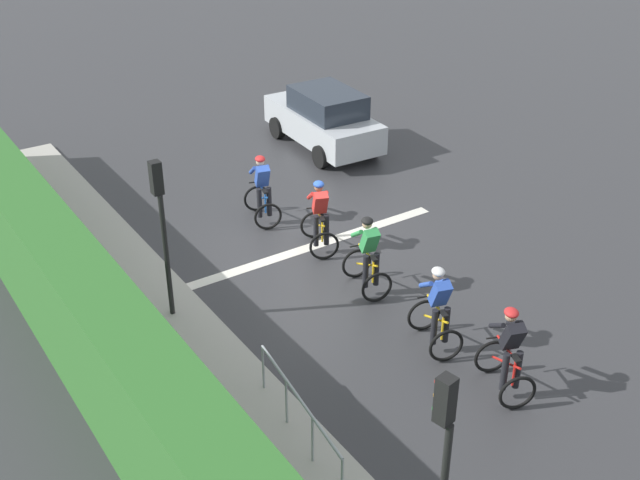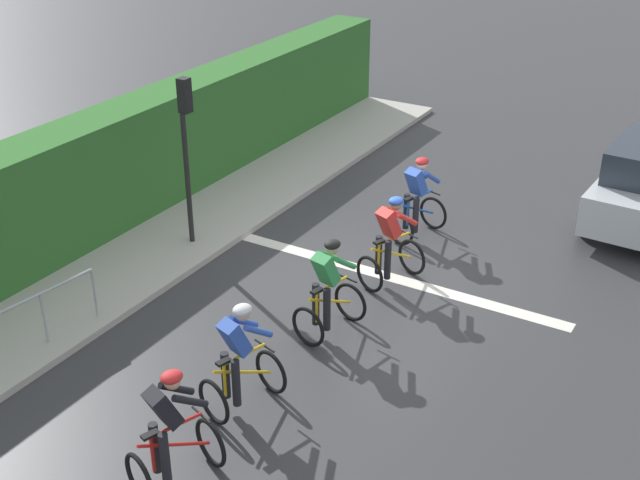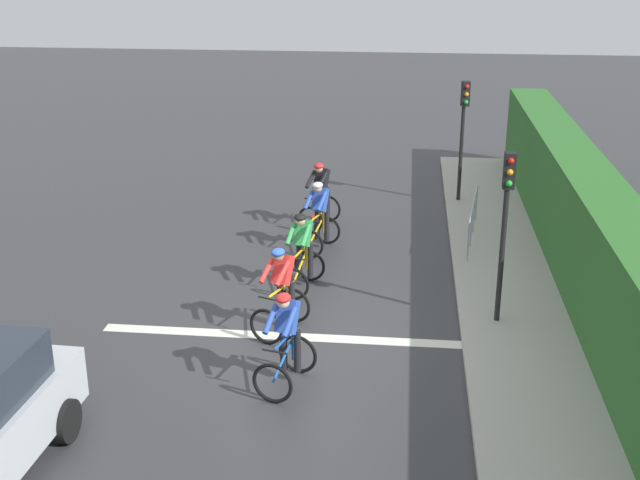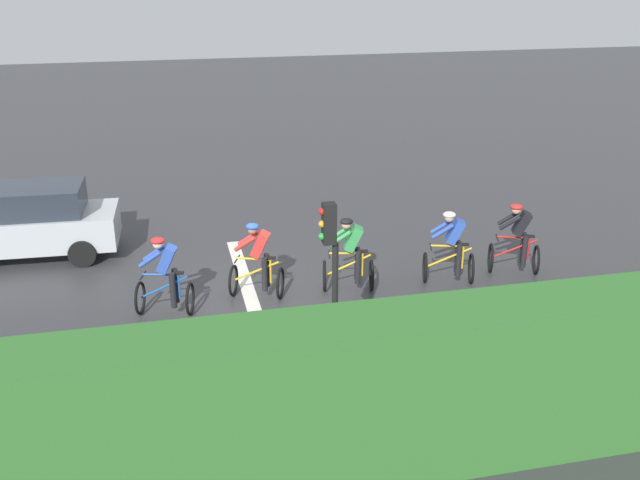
{
  "view_description": "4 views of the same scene",
  "coord_description": "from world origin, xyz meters",
  "px_view_note": "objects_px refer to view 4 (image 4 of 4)",
  "views": [
    {
      "loc": [
        8.57,
        13.51,
        9.15
      ],
      "look_at": [
        0.64,
        1.56,
        1.11
      ],
      "focal_mm": 45.14,
      "sensor_mm": 36.0,
      "label": 1
    },
    {
      "loc": [
        -5.77,
        12.11,
        7.52
      ],
      "look_at": [
        0.7,
        1.16,
        1.02
      ],
      "focal_mm": 46.79,
      "sensor_mm": 36.0,
      "label": 2
    },
    {
      "loc": [
        1.95,
        -13.17,
        6.79
      ],
      "look_at": [
        0.32,
        1.83,
        1.24
      ],
      "focal_mm": 46.13,
      "sensor_mm": 36.0,
      "label": 3
    },
    {
      "loc": [
        13.57,
        -1.57,
        6.73
      ],
      "look_at": [
        -0.74,
        1.73,
        0.96
      ],
      "focal_mm": 40.25,
      "sensor_mm": 36.0,
      "label": 4
    }
  ],
  "objects_px": {
    "cyclist_lead": "(517,240)",
    "cyclist_second": "(451,249)",
    "pedestrian_railing_kerbside": "(573,320)",
    "cyclist_fourth": "(258,262)",
    "cyclist_trailing": "(165,278)",
    "traffic_light_near_crossing": "(331,272)",
    "cyclist_mid": "(350,256)",
    "car_silver": "(31,222)"
  },
  "relations": [
    {
      "from": "cyclist_lead",
      "to": "cyclist_second",
      "type": "distance_m",
      "value": 1.67
    },
    {
      "from": "pedestrian_railing_kerbside",
      "to": "cyclist_fourth",
      "type": "bearing_deg",
      "value": -126.46
    },
    {
      "from": "cyclist_trailing",
      "to": "traffic_light_near_crossing",
      "type": "bearing_deg",
      "value": 35.41
    },
    {
      "from": "cyclist_mid",
      "to": "cyclist_trailing",
      "type": "xyz_separation_m",
      "value": [
        0.25,
        -3.9,
        0.0
      ]
    },
    {
      "from": "car_silver",
      "to": "cyclist_fourth",
      "type": "bearing_deg",
      "value": 55.22
    },
    {
      "from": "cyclist_fourth",
      "to": "pedestrian_railing_kerbside",
      "type": "bearing_deg",
      "value": 53.54
    },
    {
      "from": "cyclist_second",
      "to": "cyclist_trailing",
      "type": "bearing_deg",
      "value": -88.61
    },
    {
      "from": "cyclist_second",
      "to": "traffic_light_near_crossing",
      "type": "bearing_deg",
      "value": -44.37
    },
    {
      "from": "cyclist_second",
      "to": "cyclist_fourth",
      "type": "relative_size",
      "value": 1.0
    },
    {
      "from": "pedestrian_railing_kerbside",
      "to": "traffic_light_near_crossing",
      "type": "bearing_deg",
      "value": -87.7
    },
    {
      "from": "cyclist_second",
      "to": "cyclist_trailing",
      "type": "relative_size",
      "value": 1.0
    },
    {
      "from": "cyclist_second",
      "to": "traffic_light_near_crossing",
      "type": "distance_m",
      "value": 5.39
    },
    {
      "from": "cyclist_fourth",
      "to": "cyclist_trailing",
      "type": "height_order",
      "value": "same"
    },
    {
      "from": "cyclist_lead",
      "to": "cyclist_fourth",
      "type": "distance_m",
      "value": 5.91
    },
    {
      "from": "cyclist_mid",
      "to": "pedestrian_railing_kerbside",
      "type": "xyz_separation_m",
      "value": [
        3.64,
        3.11,
        -0.03
      ]
    },
    {
      "from": "cyclist_mid",
      "to": "cyclist_fourth",
      "type": "relative_size",
      "value": 1.0
    },
    {
      "from": "cyclist_mid",
      "to": "traffic_light_near_crossing",
      "type": "distance_m",
      "value": 4.3
    },
    {
      "from": "cyclist_second",
      "to": "cyclist_mid",
      "type": "xyz_separation_m",
      "value": [
        -0.1,
        -2.27,
        0.0
      ]
    },
    {
      "from": "cyclist_trailing",
      "to": "cyclist_second",
      "type": "bearing_deg",
      "value": 91.39
    },
    {
      "from": "cyclist_mid",
      "to": "pedestrian_railing_kerbside",
      "type": "height_order",
      "value": "cyclist_mid"
    },
    {
      "from": "cyclist_trailing",
      "to": "cyclist_fourth",
      "type": "bearing_deg",
      "value": 100.94
    },
    {
      "from": "cyclist_second",
      "to": "cyclist_fourth",
      "type": "distance_m",
      "value": 4.26
    },
    {
      "from": "traffic_light_near_crossing",
      "to": "cyclist_lead",
      "type": "bearing_deg",
      "value": 126.14
    },
    {
      "from": "cyclist_fourth",
      "to": "cyclist_trailing",
      "type": "distance_m",
      "value": 1.96
    },
    {
      "from": "cyclist_fourth",
      "to": "traffic_light_near_crossing",
      "type": "bearing_deg",
      "value": 8.88
    },
    {
      "from": "cyclist_lead",
      "to": "car_silver",
      "type": "distance_m",
      "value": 11.41
    },
    {
      "from": "cyclist_fourth",
      "to": "car_silver",
      "type": "distance_m",
      "value": 6.02
    },
    {
      "from": "cyclist_second",
      "to": "pedestrian_railing_kerbside",
      "type": "height_order",
      "value": "cyclist_second"
    },
    {
      "from": "cyclist_trailing",
      "to": "car_silver",
      "type": "height_order",
      "value": "car_silver"
    },
    {
      "from": "cyclist_mid",
      "to": "traffic_light_near_crossing",
      "type": "height_order",
      "value": "traffic_light_near_crossing"
    },
    {
      "from": "pedestrian_railing_kerbside",
      "to": "cyclist_mid",
      "type": "bearing_deg",
      "value": -139.45
    },
    {
      "from": "cyclist_mid",
      "to": "car_silver",
      "type": "height_order",
      "value": "car_silver"
    },
    {
      "from": "cyclist_lead",
      "to": "cyclist_trailing",
      "type": "height_order",
      "value": "same"
    },
    {
      "from": "cyclist_trailing",
      "to": "traffic_light_near_crossing",
      "type": "xyz_separation_m",
      "value": [
        3.57,
        2.54,
        1.43
      ]
    },
    {
      "from": "cyclist_lead",
      "to": "cyclist_fourth",
      "type": "relative_size",
      "value": 1.0
    },
    {
      "from": "cyclist_second",
      "to": "traffic_light_near_crossing",
      "type": "relative_size",
      "value": 0.5
    },
    {
      "from": "cyclist_trailing",
      "to": "car_silver",
      "type": "relative_size",
      "value": 0.4
    },
    {
      "from": "cyclist_lead",
      "to": "traffic_light_near_crossing",
      "type": "relative_size",
      "value": 0.5
    },
    {
      "from": "cyclist_lead",
      "to": "pedestrian_railing_kerbside",
      "type": "distance_m",
      "value": 3.78
    },
    {
      "from": "cyclist_lead",
      "to": "cyclist_mid",
      "type": "xyz_separation_m",
      "value": [
        0.05,
        -3.93,
        0.0
      ]
    },
    {
      "from": "cyclist_fourth",
      "to": "car_silver",
      "type": "height_order",
      "value": "car_silver"
    },
    {
      "from": "cyclist_second",
      "to": "cyclist_fourth",
      "type": "xyz_separation_m",
      "value": [
        -0.22,
        -4.25,
        0.0
      ]
    }
  ]
}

